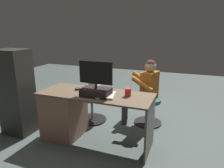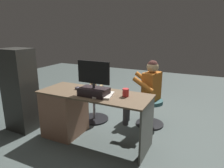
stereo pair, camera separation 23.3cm
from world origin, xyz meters
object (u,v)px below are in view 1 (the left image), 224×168
object	(u,v)px
monitor	(96,87)
person	(144,87)
visitor_chair	(148,109)
teddy_bear	(92,87)
cup	(128,92)
computer_mouse	(77,89)
tv_remote	(83,93)
office_chair_teddy	(92,107)
desk	(70,112)
keyboard	(95,91)

from	to	relation	value
monitor	person	xyz separation A→B (m)	(-0.43, -0.92, -0.20)
visitor_chair	person	size ratio (longest dim) A/B	0.42
teddy_bear	cup	bearing A→B (deg)	145.10
cup	visitor_chair	world-z (taller)	cup
monitor	person	world-z (taller)	monitor
computer_mouse	tv_remote	xyz separation A→B (m)	(-0.15, 0.11, -0.01)
computer_mouse	office_chair_teddy	distance (m)	0.76
desk	person	world-z (taller)	person
cup	office_chair_teddy	distance (m)	1.13
desk	visitor_chair	world-z (taller)	desk
tv_remote	visitor_chair	bearing A→B (deg)	-156.19
person	monitor	bearing A→B (deg)	64.80
office_chair_teddy	visitor_chair	bearing A→B (deg)	-165.96
desk	visitor_chair	size ratio (longest dim) A/B	3.38
tv_remote	office_chair_teddy	bearing A→B (deg)	-99.19
cup	teddy_bear	world-z (taller)	cup
person	office_chair_teddy	bearing A→B (deg)	14.04
desk	cup	distance (m)	0.96
desk	teddy_bear	size ratio (longest dim) A/B	4.28
desk	computer_mouse	world-z (taller)	computer_mouse
visitor_chair	tv_remote	bearing A→B (deg)	50.66
desk	teddy_bear	bearing A→B (deg)	-94.81
desk	cup	xyz separation A→B (m)	(-0.88, -0.05, 0.40)
tv_remote	person	bearing A→B (deg)	-153.27
cup	person	distance (m)	0.79
cup	monitor	bearing A→B (deg)	20.36
cup	person	bearing A→B (deg)	-93.06
monitor	person	bearing A→B (deg)	-115.20
tv_remote	visitor_chair	world-z (taller)	tv_remote
computer_mouse	tv_remote	distance (m)	0.19
cup	tv_remote	distance (m)	0.62
tv_remote	computer_mouse	bearing A→B (deg)	-62.63
cup	person	size ratio (longest dim) A/B	0.10
desk	keyboard	distance (m)	0.54
cup	desk	bearing A→B (deg)	3.53
computer_mouse	teddy_bear	distance (m)	0.59
person	desk	bearing A→B (deg)	42.16
computer_mouse	tv_remote	world-z (taller)	computer_mouse
desk	computer_mouse	bearing A→B (deg)	-153.22
keyboard	visitor_chair	xyz separation A→B (m)	(-0.61, -0.79, -0.48)
monitor	computer_mouse	distance (m)	0.41
tv_remote	visitor_chair	xyz separation A→B (m)	(-0.74, -0.91, -0.47)
cup	visitor_chair	distance (m)	0.96
tv_remote	keyboard	bearing A→B (deg)	-164.39
cup	teddy_bear	bearing A→B (deg)	-34.90
teddy_bear	visitor_chair	xyz separation A→B (m)	(-0.96, -0.23, -0.34)
monitor	office_chair_teddy	xyz separation A→B (m)	(0.43, -0.71, -0.61)
office_chair_teddy	teddy_bear	xyz separation A→B (m)	(-0.00, -0.01, 0.36)
tv_remote	teddy_bear	xyz separation A→B (m)	(0.21, -0.68, -0.13)
teddy_bear	tv_remote	bearing A→B (deg)	107.32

